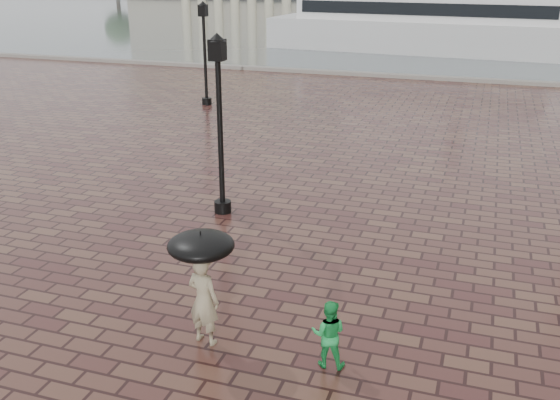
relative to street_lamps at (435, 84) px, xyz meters
name	(u,v)px	position (x,y,z in m)	size (l,w,h in m)	color
harbour_water	(496,10)	(1.50, 74.50, -2.33)	(240.00, 240.00, 0.00)	#455054
quay_edge	(485,82)	(1.50, 14.50, -2.33)	(80.00, 0.60, 0.30)	slate
street_lamps	(435,84)	(0.00, 0.00, 0.00)	(21.44, 14.44, 4.40)	black
adult_pedestrian	(204,300)	(-2.41, -13.08, -1.52)	(0.58, 0.38, 1.60)	gray
child_pedestrian	(329,334)	(-0.25, -13.06, -1.75)	(0.56, 0.44, 1.16)	green
ferry_near	(427,19)	(-3.04, 26.40, -0.05)	(23.44, 7.44, 7.56)	#BBBBBB
umbrella	(201,245)	(-2.41, -13.08, -0.52)	(1.10, 1.10, 1.12)	black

